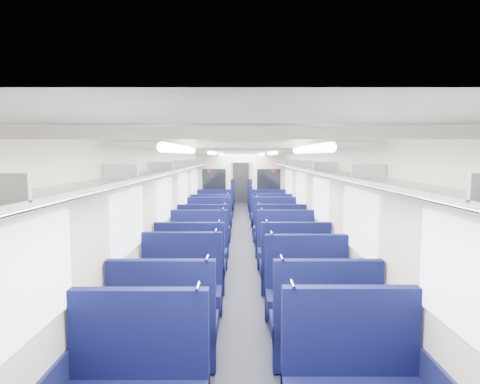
{
  "coord_description": "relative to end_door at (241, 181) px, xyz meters",
  "views": [
    {
      "loc": [
        -0.04,
        -9.88,
        2.2
      ],
      "look_at": [
        -0.04,
        1.73,
        1.15
      ],
      "focal_mm": 29.59,
      "sensor_mm": 36.0,
      "label": 1
    }
  ],
  "objects": [
    {
      "name": "seat_23",
      "position": [
        0.83,
        -3.74,
        -0.63
      ],
      "size": [
        1.09,
        0.6,
        1.21
      ],
      "color": "#0E1347",
      "rests_on": "floor"
    },
    {
      "name": "end_door",
      "position": [
        0.0,
        0.0,
        0.0
      ],
      "size": [
        0.75,
        0.06,
        2.0
      ],
      "primitive_type": "cube",
      "color": "black",
      "rests_on": "floor"
    },
    {
      "name": "seat_9",
      "position": [
        0.83,
        -12.6,
        -0.63
      ],
      "size": [
        1.09,
        0.6,
        1.21
      ],
      "color": "#0E1347",
      "rests_on": "floor"
    },
    {
      "name": "seat_15",
      "position": [
        0.83,
        -9.06,
        -0.63
      ],
      "size": [
        1.09,
        0.6,
        1.21
      ],
      "color": "#0E1347",
      "rests_on": "floor"
    },
    {
      "name": "seat_21",
      "position": [
        0.83,
        -4.92,
        -0.63
      ],
      "size": [
        1.09,
        0.6,
        1.21
      ],
      "color": "#0E1347",
      "rests_on": "floor"
    },
    {
      "name": "seat_13",
      "position": [
        0.83,
        -10.3,
        -0.63
      ],
      "size": [
        1.09,
        0.6,
        1.21
      ],
      "color": "#0E1347",
      "rests_on": "floor"
    },
    {
      "name": "luggage_rack_left",
      "position": [
        -1.21,
        -8.94,
        0.97
      ],
      "size": [
        0.36,
        17.4,
        0.18
      ],
      "color": "#B2B5BA",
      "rests_on": "wall_left"
    },
    {
      "name": "wall_right",
      "position": [
        1.4,
        -8.94,
        0.18
      ],
      "size": [
        0.02,
        18.0,
        2.35
      ],
      "primitive_type": "cube",
      "color": "beige",
      "rests_on": "floor"
    },
    {
      "name": "floor",
      "position": [
        0.0,
        -8.94,
        -1.0
      ],
      "size": [
        2.8,
        18.0,
        0.01
      ],
      "primitive_type": "cube",
      "color": "black",
      "rests_on": "ground"
    },
    {
      "name": "seat_19",
      "position": [
        0.83,
        -6.82,
        -0.63
      ],
      "size": [
        1.09,
        0.6,
        1.21
      ],
      "color": "#0E1347",
      "rests_on": "floor"
    },
    {
      "name": "seat_4",
      "position": [
        -0.83,
        -14.84,
        -0.63
      ],
      "size": [
        1.09,
        0.6,
        1.21
      ],
      "color": "#0E1347",
      "rests_on": "floor"
    },
    {
      "name": "seat_17",
      "position": [
        0.83,
        -7.96,
        -0.63
      ],
      "size": [
        1.09,
        0.6,
        1.21
      ],
      "color": "#0E1347",
      "rests_on": "floor"
    },
    {
      "name": "seat_26",
      "position": [
        -0.83,
        -1.43,
        -0.63
      ],
      "size": [
        1.09,
        0.6,
        1.21
      ],
      "color": "#0E1347",
      "rests_on": "floor"
    },
    {
      "name": "seat_25",
      "position": [
        0.83,
        -2.44,
        -0.63
      ],
      "size": [
        1.09,
        0.6,
        1.21
      ],
      "color": "#0E1347",
      "rests_on": "floor"
    },
    {
      "name": "seat_6",
      "position": [
        -0.83,
        -13.71,
        -0.63
      ],
      "size": [
        1.09,
        0.6,
        1.21
      ],
      "color": "#0E1347",
      "rests_on": "floor"
    },
    {
      "name": "seat_7",
      "position": [
        0.83,
        -13.87,
        -0.63
      ],
      "size": [
        1.09,
        0.6,
        1.21
      ],
      "color": "#0E1347",
      "rests_on": "floor"
    },
    {
      "name": "wall_far",
      "position": [
        0.0,
        0.06,
        0.18
      ],
      "size": [
        2.8,
        0.02,
        2.35
      ],
      "primitive_type": "cube",
      "color": "beige",
      "rests_on": "floor"
    },
    {
      "name": "seat_27",
      "position": [
        0.83,
        -1.35,
        -0.63
      ],
      "size": [
        1.09,
        0.6,
        1.21
      ],
      "color": "#0E1347",
      "rests_on": "floor"
    },
    {
      "name": "ceiling_fittings",
      "position": [
        0.0,
        -9.2,
        1.29
      ],
      "size": [
        2.7,
        16.06,
        0.11
      ],
      "color": "beige",
      "rests_on": "ceiling"
    },
    {
      "name": "seat_11",
      "position": [
        0.83,
        -11.49,
        -0.63
      ],
      "size": [
        1.09,
        0.6,
        1.21
      ],
      "color": "#0E1347",
      "rests_on": "floor"
    },
    {
      "name": "seat_24",
      "position": [
        -0.83,
        -2.51,
        -0.63
      ],
      "size": [
        1.09,
        0.6,
        1.21
      ],
      "color": "#0E1347",
      "rests_on": "floor"
    },
    {
      "name": "seat_20",
      "position": [
        -0.83,
        -4.72,
        -0.63
      ],
      "size": [
        1.09,
        0.6,
        1.21
      ],
      "color": "#0E1347",
      "rests_on": "floor"
    },
    {
      "name": "seat_14",
      "position": [
        -0.83,
        -9.09,
        -0.63
      ],
      "size": [
        1.09,
        0.6,
        1.21
      ],
      "color": "#0E1347",
      "rests_on": "floor"
    },
    {
      "name": "seat_5",
      "position": [
        0.83,
        -14.84,
        -0.63
      ],
      "size": [
        1.09,
        0.6,
        1.21
      ],
      "color": "#0E1347",
      "rests_on": "floor"
    },
    {
      "name": "seat_12",
      "position": [
        -0.83,
        -10.33,
        -0.63
      ],
      "size": [
        1.09,
        0.6,
        1.21
      ],
      "color": "#0E1347",
      "rests_on": "floor"
    },
    {
      "name": "dado_left",
      "position": [
        -1.39,
        -8.94,
        -0.65
      ],
      "size": [
        0.03,
        17.9,
        0.7
      ],
      "primitive_type": "cube",
      "color": "#11143B",
      "rests_on": "floor"
    },
    {
      "name": "seat_8",
      "position": [
        -0.83,
        -12.62,
        -0.63
      ],
      "size": [
        1.09,
        0.6,
        1.21
      ],
      "color": "#0E1347",
      "rests_on": "floor"
    },
    {
      "name": "luggage_rack_right",
      "position": [
        1.21,
        -8.94,
        0.97
      ],
      "size": [
        0.36,
        17.4,
        0.18
      ],
      "color": "#B2B5BA",
      "rests_on": "wall_right"
    },
    {
      "name": "seat_22",
      "position": [
        -0.83,
        -3.73,
        -0.63
      ],
      "size": [
        1.09,
        0.6,
        1.21
      ],
      "color": "#0E1347",
      "rests_on": "floor"
    },
    {
      "name": "windows",
      "position": [
        0.0,
        -9.4,
        0.42
      ],
      "size": [
        2.78,
        15.6,
        0.75
      ],
      "color": "white",
      "rests_on": "wall_left"
    },
    {
      "name": "wall_left",
      "position": [
        -1.4,
        -8.94,
        0.18
      ],
      "size": [
        0.02,
        18.0,
        2.35
      ],
      "primitive_type": "cube",
      "color": "beige",
      "rests_on": "floor"
    },
    {
      "name": "bulkhead",
      "position": [
        -0.0,
        -6.18,
        0.23
      ],
      "size": [
        2.8,
        0.1,
        2.35
      ],
      "color": "beige",
      "rests_on": "floor"
    },
    {
      "name": "dado_right",
      "position": [
        1.39,
        -8.94,
        -0.65
      ],
      "size": [
        0.03,
        17.9,
        0.7
      ],
      "primitive_type": "cube",
      "color": "#11143B",
      "rests_on": "floor"
    },
    {
      "name": "seat_18",
      "position": [
        -0.83,
        -6.8,
        -0.63
      ],
      "size": [
        1.09,
        0.6,
        1.21
      ],
      "color": "#0E1347",
      "rests_on": "floor"
    },
    {
      "name": "ceiling",
      "position": [
        0.0,
        -8.94,
        1.35
      ],
      "size": [
        2.8,
        18.0,
        0.01
      ],
      "primitive_type": "cube",
      "color": "silver",
      "rests_on": "wall_left"
    },
    {
      "name": "seat_10",
      "position": [
        -0.83,
        -11.5,
        -0.63
      ],
      "size": [
        1.09,
        0.6,
        1.21
      ],
      "color": "#0E1347",
      "rests_on": "floor"
    },
    {
      "name": "seat_16",
      "position": [
        -0.83,
        -8.1,
        -0.63
      ],
      "size": [
        1.09,
        0.6,
        1.21
      ],
      "color": "#0E1347",
      "rests_on": "floor"
    }
  ]
}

